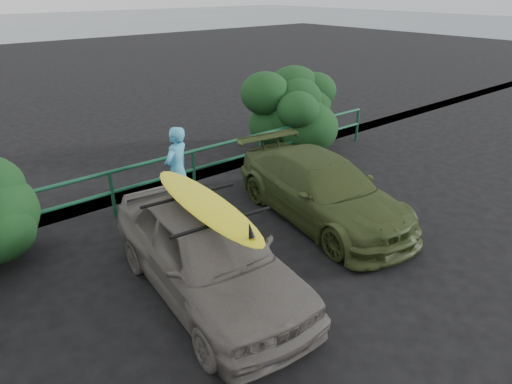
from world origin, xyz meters
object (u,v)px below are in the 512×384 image
Objects in this scene: sedan at (207,252)px; surfboard at (205,203)px; guardrail at (155,182)px; olive_vehicle at (322,189)px; man at (177,170)px.

surfboard is (0.00, 0.00, 0.83)m from sedan.
surfboard is (-0.96, -3.44, 1.05)m from guardrail.
olive_vehicle is at bearing -50.99° from guardrail.
sedan reaches higher than olive_vehicle.
surfboard is at bearing -105.58° from guardrail.
surfboard is at bearing 43.77° from man.
guardrail is at bearing 80.76° from sedan.
man is 0.62× the size of surfboard.
sedan is 0.96× the size of olive_vehicle.
sedan is 2.30× the size of man.
surfboard reaches higher than guardrail.
guardrail is at bearing 80.76° from surfboard.
sedan is 3.02m from man.
surfboard is (-3.26, -0.61, 0.92)m from olive_vehicle.
guardrail is at bearing -97.70° from man.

